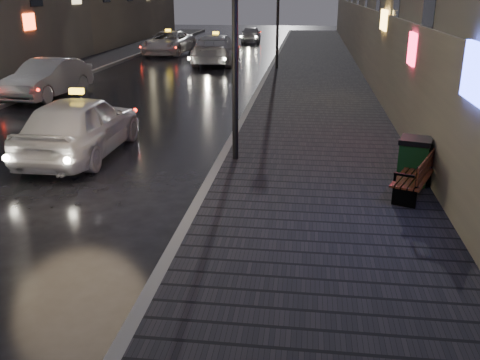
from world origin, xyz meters
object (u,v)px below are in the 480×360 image
object	(u,v)px
taxi_far	(169,43)
bench	(417,176)
lamp_near	(235,15)
taxi_mid	(216,49)
car_far	(251,34)
lamp_far	(278,1)
trash_bin	(414,160)
taxi_near	(80,125)
car_left_mid	(48,78)

from	to	relation	value
taxi_far	bench	bearing A→B (deg)	-61.00
lamp_near	taxi_mid	size ratio (longest dim) A/B	0.93
bench	car_far	size ratio (longest dim) A/B	0.46
lamp_far	trash_bin	size ratio (longest dim) A/B	5.44
lamp_far	taxi_near	bearing A→B (deg)	-104.20
taxi_near	taxi_far	xyz separation A→B (m)	(-3.56, 22.65, -0.06)
lamp_near	lamp_far	xyz separation A→B (m)	(0.00, 16.00, 0.00)
lamp_near	trash_bin	distance (m)	5.02
trash_bin	car_far	size ratio (longest dim) A/B	0.26
lamp_near	taxi_far	distance (m)	24.26
taxi_near	car_left_mid	size ratio (longest dim) A/B	1.05
taxi_mid	taxi_far	distance (m)	5.92
taxi_mid	taxi_far	size ratio (longest dim) A/B	1.08
trash_bin	taxi_far	bearing A→B (deg)	132.53
lamp_far	taxi_far	world-z (taller)	lamp_far
lamp_near	bench	world-z (taller)	lamp_near
lamp_far	bench	xyz separation A→B (m)	(3.88, -18.00, -2.92)
bench	car_left_mid	xyz separation A→B (m)	(-12.35, 9.66, 0.17)
car_left_mid	taxi_far	size ratio (longest dim) A/B	0.84
lamp_far	taxi_near	world-z (taller)	lamp_far
bench	car_far	world-z (taller)	car_far
lamp_far	taxi_far	distance (m)	10.58
taxi_far	car_left_mid	bearing A→B (deg)	-89.14
trash_bin	car_left_mid	world-z (taller)	car_left_mid
lamp_far	car_far	distance (m)	16.27
bench	taxi_mid	xyz separation A→B (m)	(-7.50, 20.46, 0.26)
car_left_mid	taxi_mid	distance (m)	11.83
trash_bin	taxi_mid	bearing A→B (deg)	128.10
trash_bin	taxi_far	distance (m)	26.70
car_left_mid	taxi_far	distance (m)	15.25
lamp_far	taxi_far	size ratio (longest dim) A/B	1.00
bench	lamp_near	bearing A→B (deg)	175.05
trash_bin	car_left_mid	bearing A→B (deg)	161.49
lamp_near	taxi_near	size ratio (longest dim) A/B	1.14
car_left_mid	taxi_mid	xyz separation A→B (m)	(4.85, 10.79, 0.09)
bench	trash_bin	xyz separation A→B (m)	(0.07, 0.78, 0.08)
lamp_far	taxi_mid	distance (m)	5.13
taxi_mid	taxi_far	bearing A→B (deg)	-50.22
taxi_near	car_far	bearing A→B (deg)	-91.72
bench	car_left_mid	distance (m)	15.68
trash_bin	car_left_mid	size ratio (longest dim) A/B	0.22
car_far	car_left_mid	bearing A→B (deg)	73.10
taxi_near	taxi_far	world-z (taller)	taxi_near
lamp_far	taxi_far	xyz separation A→B (m)	(-7.54, 6.89, -2.76)
bench	car_left_mid	world-z (taller)	car_left_mid
trash_bin	taxi_near	distance (m)	8.07
taxi_far	lamp_near	bearing A→B (deg)	-67.41
car_left_mid	bench	bearing A→B (deg)	-32.11
lamp_far	car_left_mid	size ratio (longest dim) A/B	1.19
car_left_mid	taxi_mid	size ratio (longest dim) A/B	0.78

